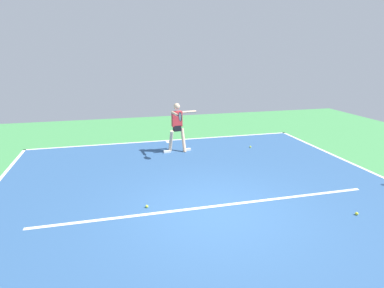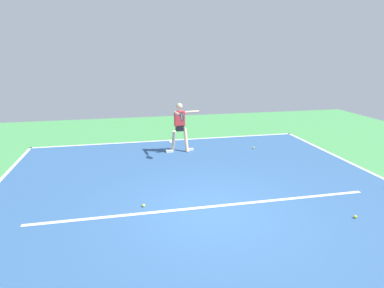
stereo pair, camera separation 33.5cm
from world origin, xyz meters
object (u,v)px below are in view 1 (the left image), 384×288
at_px(tennis_player, 177,125).
at_px(tennis_ball_by_baseline, 147,206).
at_px(tennis_ball_far_corner, 357,214).
at_px(tennis_ball_near_player, 250,147).

height_order(tennis_player, tennis_ball_by_baseline, tennis_player).
xyz_separation_m(tennis_player, tennis_ball_by_baseline, (1.54, 3.96, -0.94)).
bearing_deg(tennis_ball_far_corner, tennis_player, -63.09).
bearing_deg(tennis_player, tennis_ball_far_corner, 110.97).
xyz_separation_m(tennis_player, tennis_ball_near_player, (-2.66, 0.17, -0.94)).
distance_m(tennis_player, tennis_ball_near_player, 2.82).
relative_size(tennis_player, tennis_ball_near_player, 25.99).
bearing_deg(tennis_ball_near_player, tennis_ball_by_baseline, 42.04).
bearing_deg(tennis_ball_near_player, tennis_ball_far_corner, 90.93).
bearing_deg(tennis_ball_near_player, tennis_player, -3.63).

